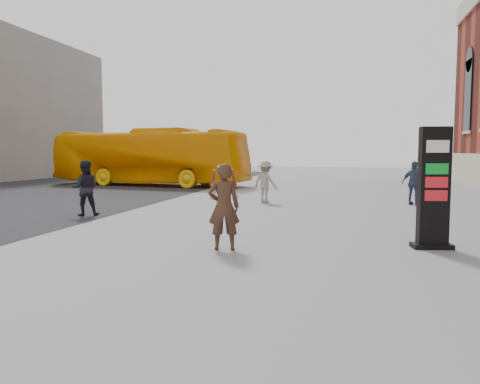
% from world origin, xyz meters
% --- Properties ---
extents(ground, '(100.00, 100.00, 0.00)m').
position_xyz_m(ground, '(0.00, 0.00, 0.00)').
color(ground, '#9E9EA3').
extents(info_pylon, '(0.83, 0.52, 2.42)m').
position_xyz_m(info_pylon, '(3.60, 1.12, 1.21)').
color(info_pylon, black).
rests_on(info_pylon, ground).
extents(woman, '(0.77, 0.73, 1.71)m').
position_xyz_m(woman, '(-0.43, 0.07, 0.88)').
color(woman, '#3B2816').
rests_on(woman, ground).
extents(bus, '(11.71, 4.21, 3.19)m').
position_xyz_m(bus, '(-9.02, 16.05, 1.59)').
color(bus, '#F3A405').
rests_on(bus, road).
extents(pedestrian_a, '(1.01, 0.92, 1.67)m').
position_xyz_m(pedestrian_a, '(-5.77, 3.90, 0.83)').
color(pedestrian_a, black).
rests_on(pedestrian_a, ground).
extents(pedestrian_b, '(1.18, 0.98, 1.58)m').
position_xyz_m(pedestrian_b, '(-1.08, 8.72, 0.79)').
color(pedestrian_b, gray).
rests_on(pedestrian_b, ground).
extents(pedestrian_c, '(1.00, 0.80, 1.59)m').
position_xyz_m(pedestrian_c, '(4.32, 9.05, 0.79)').
color(pedestrian_c, '#384660').
rests_on(pedestrian_c, ground).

